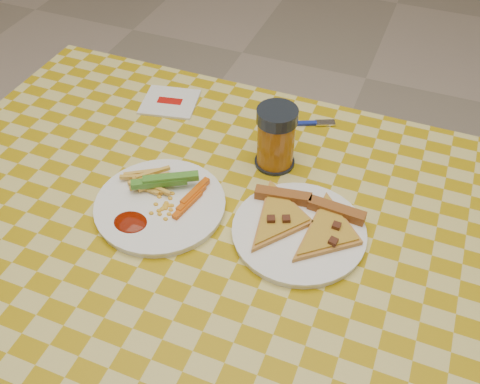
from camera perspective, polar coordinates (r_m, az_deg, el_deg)
name	(u,v)px	position (r m, az deg, el deg)	size (l,w,h in m)	color
table	(226,252)	(1.03, -1.50, -6.37)	(1.28, 0.88, 0.76)	silver
plate_left	(160,206)	(1.01, -8.50, -1.47)	(0.24, 0.24, 0.01)	white
plate_right	(299,233)	(0.96, 6.28, -4.33)	(0.23, 0.23, 0.01)	white
fries_veggies	(159,193)	(1.01, -8.60, -0.08)	(0.19, 0.17, 0.04)	#F2A54D
pizza_slices	(303,222)	(0.96, 6.78, -3.15)	(0.24, 0.22, 0.02)	#D78542
drink_glass	(276,138)	(1.06, 3.86, 5.75)	(0.08, 0.08, 0.13)	black
napkin	(170,102)	(1.27, -7.49, 9.50)	(0.14, 0.14, 0.01)	white
fork	(305,123)	(1.20, 6.96, 7.30)	(0.13, 0.07, 0.01)	navy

